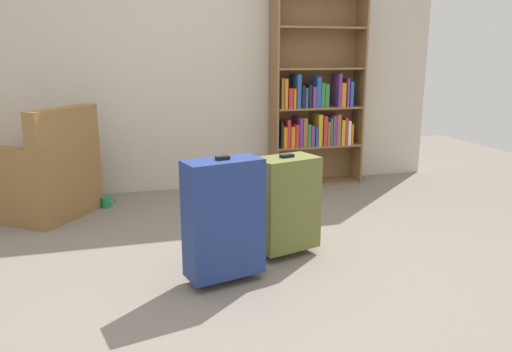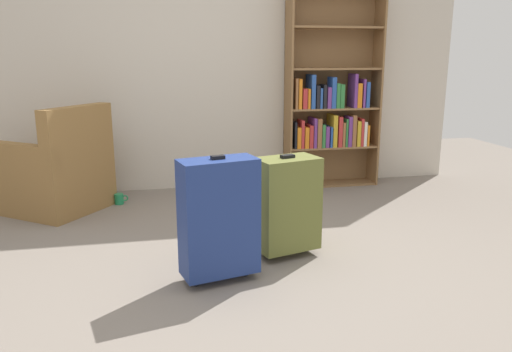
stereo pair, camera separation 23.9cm
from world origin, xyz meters
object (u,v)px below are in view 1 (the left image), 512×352
object	(u,v)px
armchair	(44,178)
suitcase_navy_blue	(224,218)
bookshelf	(315,100)
suitcase_olive	(286,203)
mug	(106,202)

from	to	relation	value
armchair	suitcase_navy_blue	world-z (taller)	armchair
bookshelf	suitcase_olive	world-z (taller)	bookshelf
armchair	suitcase_olive	world-z (taller)	armchair
suitcase_olive	suitcase_navy_blue	world-z (taller)	suitcase_navy_blue
armchair	mug	bearing A→B (deg)	8.65
bookshelf	mug	distance (m)	2.24
bookshelf	mug	bearing A→B (deg)	-171.37
armchair	mug	distance (m)	0.55
armchair	suitcase_navy_blue	bearing A→B (deg)	-54.64
armchair	mug	xyz separation A→B (m)	(0.48, 0.07, -0.27)
mug	suitcase_navy_blue	xyz separation A→B (m)	(0.68, -1.71, 0.34)
bookshelf	suitcase_navy_blue	distance (m)	2.49
armchair	suitcase_olive	distance (m)	2.12
armchair	suitcase_navy_blue	xyz separation A→B (m)	(1.16, -1.63, 0.07)
armchair	suitcase_navy_blue	distance (m)	2.01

